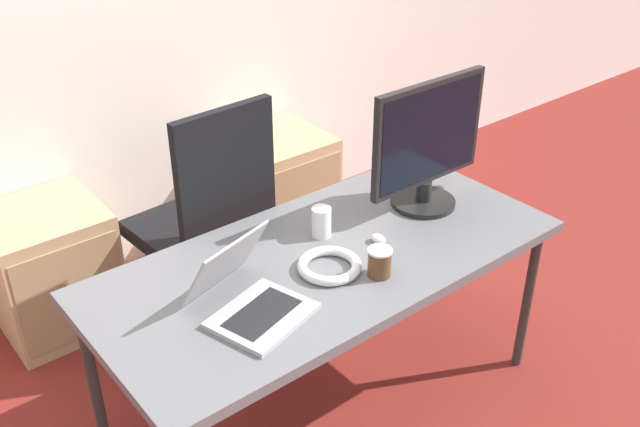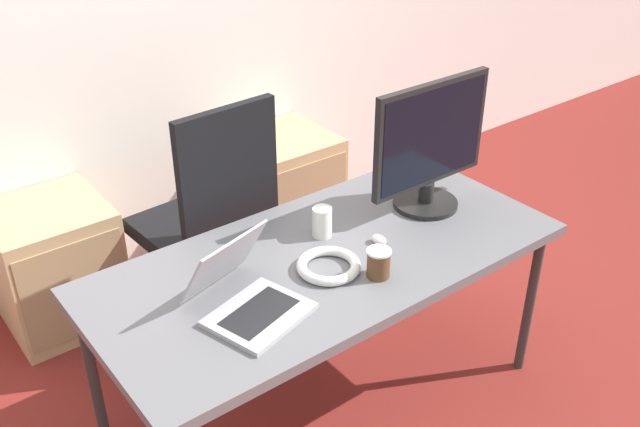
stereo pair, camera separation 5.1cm
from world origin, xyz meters
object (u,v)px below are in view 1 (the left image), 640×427
Objects in this scene: mouse at (379,239)px; coffee_cup_brown at (380,262)px; cabinet_left at (51,269)px; cable_coil at (329,266)px; office_chair at (207,246)px; coffee_cup_white at (321,222)px; monitor at (428,146)px; laptop_center at (250,297)px; cabinet_right at (278,186)px.

coffee_cup_brown is at bearing -132.52° from mouse.
cabinet_left is 1.44m from cable_coil.
office_chair is 11.02× the size of coffee_cup_brown.
mouse is 0.22m from coffee_cup_white.
office_chair is 1.05m from monitor.
cable_coil is at bearing -175.29° from mouse.
office_chair is 0.90m from laptop_center.
coffee_cup_white reaches higher than mouse.
coffee_cup_brown is at bearing -63.84° from cabinet_left.
cable_coil is at bearing 130.54° from coffee_cup_brown.
laptop_center is (0.23, -1.27, 0.47)m from cabinet_left.
cabinet_left is at bearing 122.90° from coffee_cup_white.
office_chair is 0.73m from cabinet_left.
office_chair is 9.79× the size of coffee_cup_white.
cable_coil is at bearing -168.34° from monitor.
monitor reaches higher than cabinet_left.
office_chair is at bearing 105.29° from coffee_cup_white.
laptop_center is at bearing -177.58° from cable_coil.
coffee_cup_white is 0.23m from cable_coil.
monitor reaches higher than coffee_cup_white.
cabinet_right is at bearing 84.84° from monitor.
coffee_cup_brown is (-0.14, -0.15, 0.04)m from mouse.
office_chair is at bearing 99.50° from coffee_cup_brown.
cable_coil reaches higher than cabinet_right.
laptop_center is 4.16× the size of coffee_cup_brown.
cabinet_right is 1.49m from cable_coil.
coffee_cup_brown is at bearing -49.46° from cable_coil.
cabinet_left is 1.61m from coffee_cup_brown.
mouse is 0.25m from cable_coil.
cable_coil reaches higher than mouse.
mouse is at bearing 4.71° from cable_coil.
laptop_center reaches higher than cabinet_right.
coffee_cup_white is 1.13× the size of coffee_cup_brown.
laptop_center is at bearing -128.74° from cabinet_right.
office_chair is 1.94× the size of cabinet_right.
mouse is at bearing -69.11° from office_chair.
cabinet_left is 1.00× the size of cabinet_right.
cable_coil is (-0.58, -0.12, -0.23)m from monitor.
laptop_center is at bearing -176.61° from mouse.
cabinet_left is 1.06× the size of monitor.
office_chair reaches higher than cabinet_left.
cabinet_right is 5.68× the size of coffee_cup_brown.
coffee_cup_white reaches higher than cabinet_left.
monitor is 2.48× the size of cable_coil.
office_chair reaches higher than laptop_center.
cabinet_left and cabinet_right have the same top height.
office_chair is 0.83m from cable_coil.
coffee_cup_white is at bearing 24.23° from laptop_center.
cabinet_left is 1.37m from laptop_center.
laptop_center is 0.77× the size of monitor.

